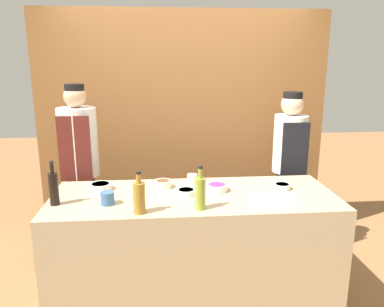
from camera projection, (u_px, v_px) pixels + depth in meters
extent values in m
plane|color=olive|center=(194.00, 303.00, 3.04)|extent=(14.00, 14.00, 0.00)
cube|color=brown|center=(183.00, 130.00, 3.92)|extent=(2.93, 0.18, 2.40)
cube|color=tan|center=(194.00, 251.00, 2.92)|extent=(2.13, 0.81, 0.93)
cylinder|color=white|center=(217.00, 188.00, 2.89)|extent=(0.16, 0.16, 0.05)
cylinder|color=#703384|center=(217.00, 185.00, 2.88)|extent=(0.13, 0.13, 0.02)
cylinder|color=white|center=(101.00, 187.00, 2.91)|extent=(0.17, 0.17, 0.05)
cylinder|color=silver|center=(100.00, 184.00, 2.91)|extent=(0.14, 0.14, 0.02)
cylinder|color=white|center=(163.00, 184.00, 2.96)|extent=(0.13, 0.13, 0.06)
cylinder|color=brown|center=(163.00, 181.00, 2.96)|extent=(0.11, 0.11, 0.02)
cylinder|color=white|center=(186.00, 192.00, 2.81)|extent=(0.14, 0.14, 0.04)
cylinder|color=green|center=(186.00, 190.00, 2.81)|extent=(0.11, 0.11, 0.01)
cylinder|color=white|center=(282.00, 186.00, 2.94)|extent=(0.13, 0.13, 0.04)
cylinder|color=yellow|center=(282.00, 185.00, 2.93)|extent=(0.11, 0.11, 0.01)
cube|color=white|center=(274.00, 199.00, 2.70)|extent=(0.34, 0.19, 0.02)
cylinder|color=olive|center=(200.00, 194.00, 2.52)|extent=(0.07, 0.07, 0.22)
cylinder|color=olive|center=(200.00, 173.00, 2.48)|extent=(0.03, 0.03, 0.07)
cylinder|color=black|center=(200.00, 167.00, 2.47)|extent=(0.03, 0.03, 0.02)
cylinder|color=olive|center=(139.00, 198.00, 2.45)|extent=(0.08, 0.08, 0.21)
cylinder|color=olive|center=(139.00, 178.00, 2.42)|extent=(0.03, 0.03, 0.06)
cylinder|color=black|center=(138.00, 172.00, 2.41)|extent=(0.04, 0.04, 0.02)
cylinder|color=black|center=(54.00, 189.00, 2.59)|extent=(0.06, 0.06, 0.23)
cylinder|color=black|center=(52.00, 169.00, 2.56)|extent=(0.03, 0.03, 0.07)
cylinder|color=black|center=(51.00, 162.00, 2.55)|extent=(0.03, 0.03, 0.02)
cylinder|color=silver|center=(192.00, 180.00, 3.02)|extent=(0.08, 0.08, 0.09)
cylinder|color=#386093|center=(108.00, 198.00, 2.62)|extent=(0.10, 0.10, 0.09)
cylinder|color=#28282D|center=(84.00, 220.00, 3.52)|extent=(0.25, 0.25, 0.89)
cylinder|color=silver|center=(78.00, 142.00, 3.34)|extent=(0.34, 0.34, 0.62)
cube|color=#561E19|center=(75.00, 149.00, 3.19)|extent=(0.27, 0.02, 0.57)
sphere|color=tan|center=(75.00, 96.00, 3.24)|extent=(0.20, 0.20, 0.20)
cylinder|color=black|center=(74.00, 88.00, 3.22)|extent=(0.17, 0.17, 0.07)
cylinder|color=#28282D|center=(285.00, 214.00, 3.69)|extent=(0.22, 0.22, 0.88)
cylinder|color=white|center=(290.00, 144.00, 3.52)|extent=(0.31, 0.31, 0.54)
cube|color=black|center=(295.00, 150.00, 3.38)|extent=(0.25, 0.02, 0.50)
sphere|color=beige|center=(292.00, 104.00, 3.43)|extent=(0.21, 0.21, 0.21)
cylinder|color=black|center=(293.00, 96.00, 3.41)|extent=(0.18, 0.18, 0.07)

